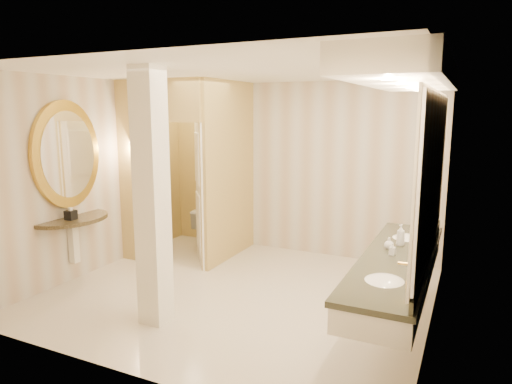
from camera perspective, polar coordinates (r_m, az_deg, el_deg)
floor at (r=5.87m, az=-2.25°, el=-12.49°), size 4.50×4.50×0.00m
ceiling at (r=5.44m, az=-2.45°, el=14.80°), size 4.50×4.50×0.00m
wall_back at (r=7.30m, az=4.98°, el=2.95°), size 4.50×0.02×2.70m
wall_front at (r=3.87m, az=-16.27°, el=-3.78°), size 4.50×0.02×2.70m
wall_left at (r=6.83m, az=-19.31°, el=1.92°), size 0.02×4.00×2.70m
wall_right at (r=4.89m, az=21.72°, el=-1.27°), size 0.02×4.00×2.70m
toilet_closet at (r=6.88m, az=-6.98°, el=2.77°), size 1.50×1.55×2.70m
wall_sconce at (r=6.88m, az=-15.04°, el=5.41°), size 0.14×0.14×0.42m
vanity at (r=4.47m, az=18.14°, el=1.59°), size 0.75×2.83×2.09m
console_shelf at (r=6.43m, az=-22.45°, el=1.24°), size 1.07×1.07×1.99m
pillar at (r=4.86m, az=-12.87°, el=-0.85°), size 0.28×0.28×2.70m
tissue_box at (r=6.33m, az=-22.14°, el=-2.68°), size 0.13×0.13×0.12m
toilet at (r=7.71m, az=-5.97°, el=-4.36°), size 0.49×0.72×0.67m
soap_bottle_a at (r=4.64m, az=16.68°, el=-6.85°), size 0.06×0.06×0.12m
soap_bottle_b at (r=4.82m, az=16.29°, el=-6.17°), size 0.11×0.11×0.12m
soap_bottle_c at (r=4.96m, az=17.64°, el=-5.16°), size 0.11×0.11×0.22m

